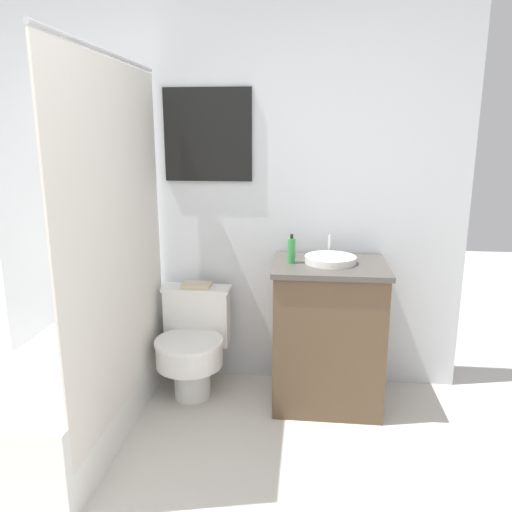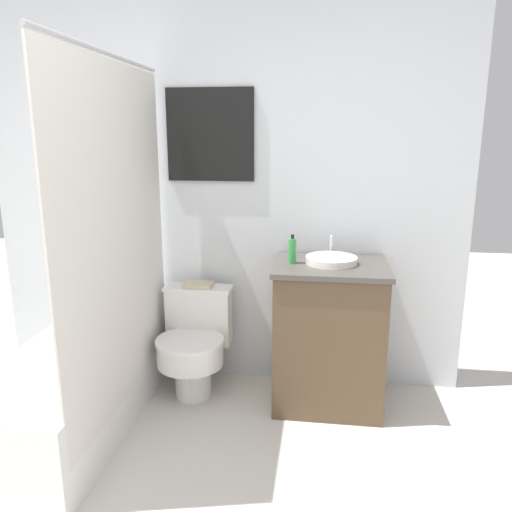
# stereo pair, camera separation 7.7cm
# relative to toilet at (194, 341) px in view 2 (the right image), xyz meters

# --- Properties ---
(wall_back) EXTENTS (3.06, 0.07, 2.50)m
(wall_back) POSITION_rel_toilet_xyz_m (0.13, 0.29, 0.92)
(wall_back) COLOR silver
(wall_back) RESTS_ON ground_plane
(shower_area) EXTENTS (0.65, 1.45, 1.98)m
(shower_area) POSITION_rel_toilet_xyz_m (-0.55, -0.46, -0.06)
(shower_area) COLOR white
(shower_area) RESTS_ON ground_plane
(toilet) EXTENTS (0.43, 0.53, 0.66)m
(toilet) POSITION_rel_toilet_xyz_m (0.00, 0.00, 0.00)
(toilet) COLOR white
(toilet) RESTS_ON ground_plane
(vanity) EXTENTS (0.66, 0.53, 0.87)m
(vanity) POSITION_rel_toilet_xyz_m (0.83, -0.02, 0.10)
(vanity) COLOR brown
(vanity) RESTS_ON ground_plane
(sink) EXTENTS (0.30, 0.33, 0.13)m
(sink) POSITION_rel_toilet_xyz_m (0.83, 0.01, 0.55)
(sink) COLOR white
(sink) RESTS_ON vanity
(soap_bottle) EXTENTS (0.05, 0.05, 0.17)m
(soap_bottle) POSITION_rel_toilet_xyz_m (0.60, -0.02, 0.61)
(soap_bottle) COLOR green
(soap_bottle) RESTS_ON vanity
(book_on_tank) EXTENTS (0.18, 0.13, 0.02)m
(book_on_tank) POSITION_rel_toilet_xyz_m (0.00, 0.14, 0.33)
(book_on_tank) COLOR beige
(book_on_tank) RESTS_ON toilet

